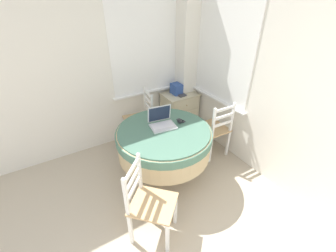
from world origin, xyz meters
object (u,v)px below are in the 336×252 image
cell_phone (181,121)px  storage_box (176,89)px  computer_mouse (180,121)px  book_on_cabinet (180,94)px  laptop (162,122)px  dining_chair_near_back_window (141,119)px  dining_chair_camera_near (149,203)px  round_dining_table (164,140)px  dining_chair_near_right_window (215,129)px  corner_cabinet (179,112)px

cell_phone → storage_box: bearing=60.6°
computer_mouse → book_on_cabinet: size_ratio=0.40×
laptop → dining_chair_near_back_window: 0.85m
cell_phone → dining_chair_camera_near: size_ratio=0.14×
dining_chair_camera_near → storage_box: size_ratio=4.71×
round_dining_table → storage_box: 1.25m
dining_chair_near_right_window → storage_box: size_ratio=4.71×
computer_mouse → dining_chair_near_back_window: size_ratio=0.10×
round_dining_table → book_on_cabinet: round_dining_table is taller
corner_cabinet → storage_box: 0.44m
laptop → cell_phone: 0.28m
cell_phone → dining_chair_near_right_window: 0.66m
round_dining_table → dining_chair_camera_near: dining_chair_camera_near is taller
round_dining_table → corner_cabinet: (0.85, 0.91, -0.23)m
cell_phone → corner_cabinet: (0.54, 0.83, -0.40)m
cell_phone → corner_cabinet: 1.07m
laptop → book_on_cabinet: 1.11m
dining_chair_near_right_window → dining_chair_camera_near: same height
cell_phone → storage_box: storage_box is taller
computer_mouse → dining_chair_camera_near: 1.14m
round_dining_table → dining_chair_camera_near: 0.89m
dining_chair_camera_near → book_on_cabinet: (1.40, 1.55, 0.26)m
computer_mouse → storage_box: size_ratio=0.46×
dining_chair_camera_near → computer_mouse: bearing=40.7°
round_dining_table → corner_cabinet: size_ratio=1.74×
dining_chair_near_back_window → book_on_cabinet: size_ratio=4.06×
dining_chair_near_right_window → book_on_cabinet: size_ratio=4.06×
cell_phone → book_on_cabinet: bearing=57.0°
dining_chair_near_back_window → storage_box: size_ratio=4.71×
corner_cabinet → book_on_cabinet: (-0.02, -0.03, 0.36)m
dining_chair_near_right_window → cell_phone: bearing=174.8°
laptop → corner_cabinet: (0.82, 0.80, -0.45)m
dining_chair_near_back_window → storage_box: bearing=4.8°
dining_chair_camera_near → book_on_cabinet: bearing=48.0°
dining_chair_near_back_window → book_on_cabinet: bearing=-0.4°
dining_chair_near_back_window → storage_box: dining_chair_near_back_window is taller
computer_mouse → book_on_cabinet: bearing=56.0°
laptop → cell_phone: size_ratio=2.70×
dining_chair_near_right_window → dining_chair_camera_near: size_ratio=1.00×
dining_chair_near_right_window → book_on_cabinet: bearing=93.9°
dining_chair_camera_near → corner_cabinet: dining_chair_camera_near is taller
corner_cabinet → round_dining_table: bearing=-133.1°
dining_chair_near_right_window → laptop: bearing=174.2°
corner_cabinet → storage_box: (-0.05, 0.04, 0.43)m
dining_chair_near_right_window → corner_cabinet: (-0.04, 0.89, -0.10)m
dining_chair_near_back_window → book_on_cabinet: 0.79m
book_on_cabinet → laptop: bearing=-135.9°
corner_cabinet → book_on_cabinet: bearing=-124.4°
cell_phone → dining_chair_camera_near: dining_chair_camera_near is taller
computer_mouse → book_on_cabinet: (0.57, 0.84, -0.06)m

